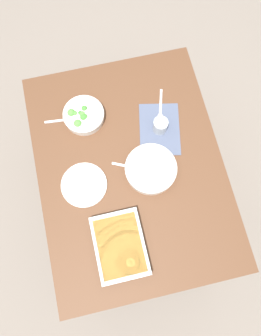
# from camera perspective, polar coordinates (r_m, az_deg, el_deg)

# --- Properties ---
(ground_plane) EXTENTS (6.00, 6.00, 0.00)m
(ground_plane) POSITION_cam_1_polar(r_m,az_deg,el_deg) (2.32, -0.00, -5.07)
(ground_plane) COLOR slate
(dining_table) EXTENTS (1.20, 0.90, 0.74)m
(dining_table) POSITION_cam_1_polar(r_m,az_deg,el_deg) (1.68, -0.00, -0.85)
(dining_table) COLOR brown
(dining_table) RESTS_ON ground_plane
(placemat) EXTENTS (0.31, 0.25, 0.00)m
(placemat) POSITION_cam_1_polar(r_m,az_deg,el_deg) (1.67, 5.06, 6.74)
(placemat) COLOR #4C5670
(placemat) RESTS_ON dining_table
(stew_bowl) EXTENTS (0.25, 0.25, 0.06)m
(stew_bowl) POSITION_cam_1_polar(r_m,az_deg,el_deg) (1.57, 3.54, -0.20)
(stew_bowl) COLOR silver
(stew_bowl) RESTS_ON dining_table
(broccoli_bowl) EXTENTS (0.21, 0.21, 0.07)m
(broccoli_bowl) POSITION_cam_1_polar(r_m,az_deg,el_deg) (1.68, -8.16, 9.02)
(broccoli_bowl) COLOR silver
(broccoli_bowl) RESTS_ON dining_table
(baking_dish) EXTENTS (0.30, 0.22, 0.06)m
(baking_dish) POSITION_cam_1_polar(r_m,az_deg,el_deg) (1.50, -1.87, -13.35)
(baking_dish) COLOR silver
(baking_dish) RESTS_ON dining_table
(drink_cup) EXTENTS (0.07, 0.07, 0.08)m
(drink_cup) POSITION_cam_1_polar(r_m,az_deg,el_deg) (1.64, 5.17, 7.23)
(drink_cup) COLOR #B2BCC6
(drink_cup) RESTS_ON dining_table
(side_plate) EXTENTS (0.22, 0.22, 0.01)m
(side_plate) POSITION_cam_1_polar(r_m,az_deg,el_deg) (1.59, -8.06, -2.92)
(side_plate) COLOR silver
(side_plate) RESTS_ON dining_table
(spoon_by_stew) EXTENTS (0.09, 0.17, 0.01)m
(spoon_by_stew) POSITION_cam_1_polar(r_m,az_deg,el_deg) (1.59, 0.73, 0.08)
(spoon_by_stew) COLOR silver
(spoon_by_stew) RESTS_ON dining_table
(spoon_by_broccoli) EXTENTS (0.03, 0.18, 0.01)m
(spoon_by_broccoli) POSITION_cam_1_polar(r_m,az_deg,el_deg) (1.71, -10.96, 8.25)
(spoon_by_broccoli) COLOR silver
(spoon_by_broccoli) RESTS_ON dining_table
(spoon_spare) EXTENTS (0.17, 0.07, 0.01)m
(spoon_spare) POSITION_cam_1_polar(r_m,az_deg,el_deg) (1.71, 5.22, 10.15)
(spoon_spare) COLOR silver
(spoon_spare) RESTS_ON dining_table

